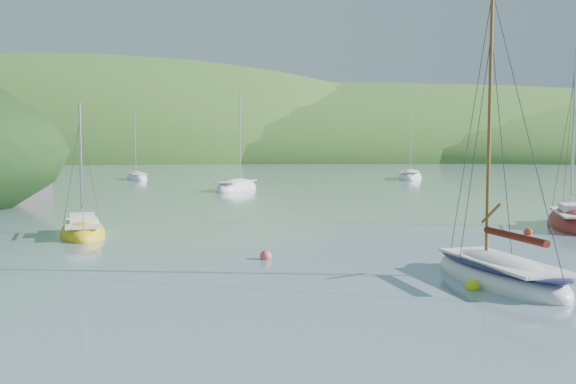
{
  "coord_description": "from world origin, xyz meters",
  "views": [
    {
      "loc": [
        -2.01,
        -20.54,
        4.53
      ],
      "look_at": [
        -1.38,
        8.0,
        2.34
      ],
      "focal_mm": 40.0,
      "sensor_mm": 36.0,
      "label": 1
    }
  ],
  "objects_px": {
    "daysailer_white": "(499,275)",
    "distant_sloop_a": "(237,188)",
    "distant_sloop_b": "(410,178)",
    "sloop_red": "(573,224)",
    "distant_sloop_c": "(137,178)",
    "sailboat_yellow": "(83,232)"
  },
  "relations": [
    {
      "from": "distant_sloop_b",
      "to": "distant_sloop_c",
      "type": "height_order",
      "value": "distant_sloop_b"
    },
    {
      "from": "sloop_red",
      "to": "distant_sloop_c",
      "type": "relative_size",
      "value": 1.12
    },
    {
      "from": "sailboat_yellow",
      "to": "distant_sloop_c",
      "type": "relative_size",
      "value": 0.77
    },
    {
      "from": "sailboat_yellow",
      "to": "daysailer_white",
      "type": "bearing_deg",
      "value": -50.26
    },
    {
      "from": "distant_sloop_a",
      "to": "distant_sloop_c",
      "type": "bearing_deg",
      "value": 147.0
    },
    {
      "from": "sloop_red",
      "to": "daysailer_white",
      "type": "bearing_deg",
      "value": -107.97
    },
    {
      "from": "sloop_red",
      "to": "sailboat_yellow",
      "type": "height_order",
      "value": "sloop_red"
    },
    {
      "from": "distant_sloop_b",
      "to": "sloop_red",
      "type": "bearing_deg",
      "value": -77.55
    },
    {
      "from": "distant_sloop_b",
      "to": "distant_sloop_a",
      "type": "bearing_deg",
      "value": -124.01
    },
    {
      "from": "sailboat_yellow",
      "to": "distant_sloop_c",
      "type": "distance_m",
      "value": 49.2
    },
    {
      "from": "distant_sloop_b",
      "to": "sailboat_yellow",
      "type": "bearing_deg",
      "value": -104.78
    },
    {
      "from": "distant_sloop_a",
      "to": "distant_sloop_c",
      "type": "relative_size",
      "value": 1.12
    },
    {
      "from": "daysailer_white",
      "to": "distant_sloop_b",
      "type": "xyz_separation_m",
      "value": [
        9.74,
        59.49,
        -0.04
      ]
    },
    {
      "from": "sloop_red",
      "to": "sailboat_yellow",
      "type": "distance_m",
      "value": 25.54
    },
    {
      "from": "sailboat_yellow",
      "to": "distant_sloop_b",
      "type": "relative_size",
      "value": 0.62
    },
    {
      "from": "sloop_red",
      "to": "sailboat_yellow",
      "type": "bearing_deg",
      "value": -159.27
    },
    {
      "from": "distant_sloop_a",
      "to": "distant_sloop_b",
      "type": "height_order",
      "value": "distant_sloop_b"
    },
    {
      "from": "sloop_red",
      "to": "distant_sloop_b",
      "type": "bearing_deg",
      "value": 103.98
    },
    {
      "from": "daysailer_white",
      "to": "sailboat_yellow",
      "type": "height_order",
      "value": "daysailer_white"
    },
    {
      "from": "daysailer_white",
      "to": "distant_sloop_a",
      "type": "relative_size",
      "value": 0.97
    },
    {
      "from": "daysailer_white",
      "to": "distant_sloop_a",
      "type": "bearing_deg",
      "value": 91.85
    },
    {
      "from": "daysailer_white",
      "to": "distant_sloop_a",
      "type": "height_order",
      "value": "distant_sloop_a"
    }
  ]
}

